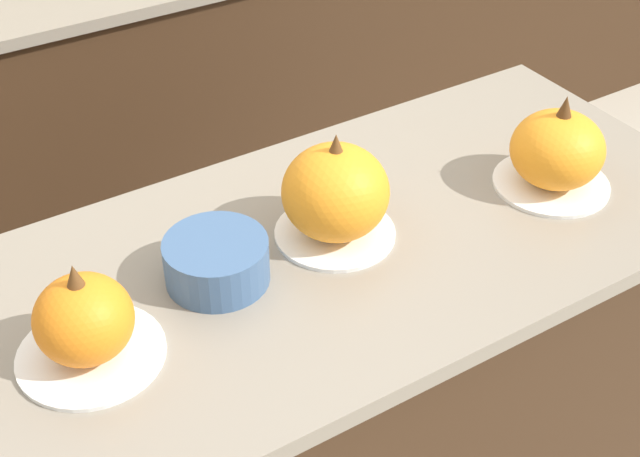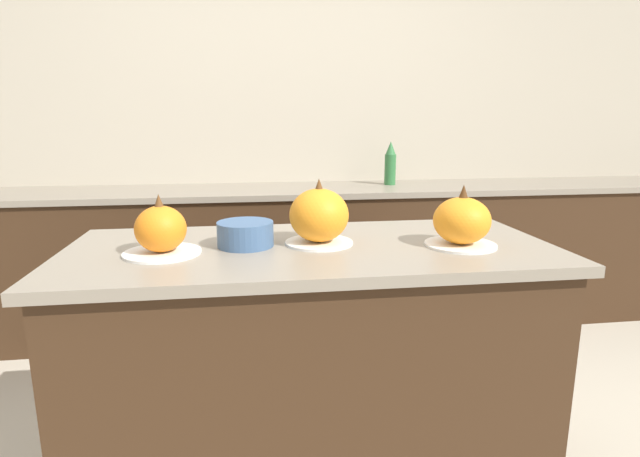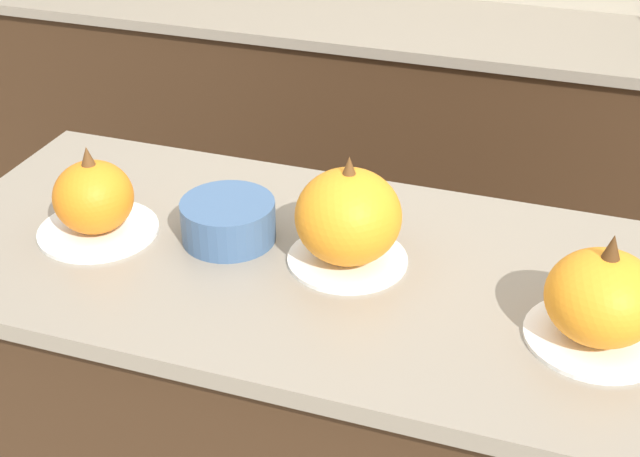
% 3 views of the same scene
% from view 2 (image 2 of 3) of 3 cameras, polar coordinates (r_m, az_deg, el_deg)
% --- Properties ---
extents(wall_back, '(8.00, 0.06, 2.50)m').
position_cam_2_polar(wall_back, '(3.44, -4.91, 10.94)').
color(wall_back, '#B2A893').
rests_on(wall_back, ground_plane).
extents(kitchen_island, '(1.60, 0.71, 0.93)m').
position_cam_2_polar(kitchen_island, '(1.83, -0.91, -16.11)').
color(kitchen_island, '#382314').
rests_on(kitchen_island, ground_plane).
extents(back_counter, '(6.00, 0.60, 0.91)m').
position_cam_2_polar(back_counter, '(3.23, -4.31, -3.40)').
color(back_counter, '#382314').
rests_on(back_counter, ground_plane).
extents(pumpkin_cake_left, '(0.24, 0.24, 0.19)m').
position_cam_2_polar(pumpkin_cake_left, '(1.61, -17.73, -0.32)').
color(pumpkin_cake_left, white).
rests_on(pumpkin_cake_left, kitchen_island).
extents(pumpkin_cake_center, '(0.23, 0.23, 0.22)m').
position_cam_2_polar(pumpkin_cake_center, '(1.66, -0.11, 1.36)').
color(pumpkin_cake_center, white).
rests_on(pumpkin_cake_center, kitchen_island).
extents(pumpkin_cake_right, '(0.23, 0.23, 0.20)m').
position_cam_2_polar(pumpkin_cake_right, '(1.70, 15.89, 0.70)').
color(pumpkin_cake_right, white).
rests_on(pumpkin_cake_right, kitchen_island).
extents(bottle_tall, '(0.07, 0.07, 0.28)m').
position_cam_2_polar(bottle_tall, '(3.31, 8.04, 7.31)').
color(bottle_tall, '#2D6B38').
rests_on(bottle_tall, back_counter).
extents(mixing_bowl, '(0.18, 0.18, 0.08)m').
position_cam_2_polar(mixing_bowl, '(1.66, -8.52, -0.62)').
color(mixing_bowl, '#3D5B84').
rests_on(mixing_bowl, kitchen_island).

